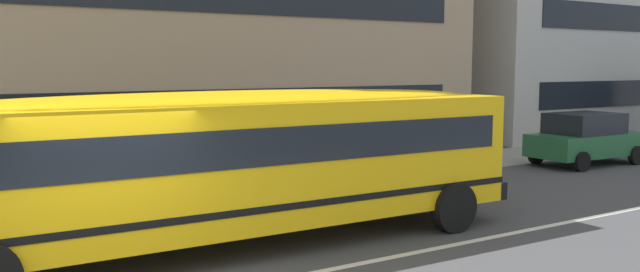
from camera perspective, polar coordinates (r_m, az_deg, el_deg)
sidewalk_far at (r=15.56m, az=-23.49°, el=-5.80°), size 120.00×3.00×0.01m
school_bus at (r=10.90m, az=-8.80°, el=-1.80°), size 12.20×3.00×2.72m
parked_car_green_beside_sign at (r=21.78m, az=22.74°, el=-0.17°), size 3.94×1.96×1.64m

